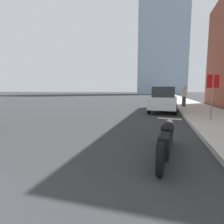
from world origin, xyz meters
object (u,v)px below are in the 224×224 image
motorcycle (166,140)px  parked_car_blue (162,96)px  parked_car_yellow (161,94)px  stop_sign (213,89)px  pedestrian (184,96)px  parked_car_white (164,100)px

motorcycle → parked_car_blue: (-0.01, 20.07, 0.42)m
parked_car_yellow → stop_sign: (2.34, -27.19, 0.76)m
stop_sign → pedestrian: stop_sign is taller
parked_car_white → stop_sign: (2.09, -3.81, 0.71)m
motorcycle → parked_car_blue: 20.08m
parked_car_white → pedestrian: bearing=67.1°
parked_car_blue → pedestrian: pedestrian is taller
parked_car_white → parked_car_yellow: size_ratio=0.96×
motorcycle → stop_sign: stop_sign is taller
motorcycle → pedestrian: pedestrian is taller
motorcycle → parked_car_white: bearing=96.2°
parked_car_white → parked_car_yellow: bearing=94.6°
stop_sign → parked_car_yellow: bearing=94.9°
parked_car_blue → parked_car_yellow: parked_car_blue is taller
motorcycle → parked_car_yellow: parked_car_yellow is taller
motorcycle → parked_car_yellow: (-0.23, 32.12, 0.43)m
parked_car_blue → stop_sign: bearing=-80.1°
motorcycle → pedestrian: size_ratio=1.43×
parked_car_white → pedestrian: size_ratio=2.31×
parked_car_blue → parked_car_yellow: 12.05m
motorcycle → parked_car_yellow: size_ratio=0.60×
motorcycle → parked_car_blue: size_ratio=0.58×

